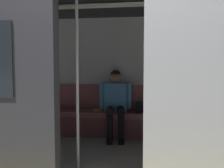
{
  "coord_description": "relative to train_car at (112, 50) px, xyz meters",
  "views": [
    {
      "loc": [
        -0.54,
        2.54,
        1.25
      ],
      "look_at": [
        0.06,
        -1.14,
        0.98
      ],
      "focal_mm": 42.98,
      "sensor_mm": 36.0,
      "label": 1
    }
  ],
  "objects": [
    {
      "name": "bench_seat",
      "position": [
        -0.05,
        -0.93,
        -1.12
      ],
      "size": [
        3.23,
        0.44,
        0.43
      ],
      "color": "#935156",
      "rests_on": "ground_plane"
    },
    {
      "name": "grab_pole_door",
      "position": [
        0.32,
        0.58,
        -0.41
      ],
      "size": [
        0.04,
        0.04,
        2.08
      ],
      "primitive_type": "cylinder",
      "color": "silver",
      "rests_on": "ground_plane"
    },
    {
      "name": "train_car",
      "position": [
        0.0,
        0.0,
        0.0
      ],
      "size": [
        6.4,
        2.54,
        2.22
      ],
      "color": "#ADAFB5",
      "rests_on": "ground_plane"
    },
    {
      "name": "handbag",
      "position": [
        -0.38,
        -0.99,
        -0.93
      ],
      "size": [
        0.26,
        0.15,
        0.17
      ],
      "color": "black",
      "rests_on": "bench_seat"
    },
    {
      "name": "person_seated",
      "position": [
        0.08,
        -0.88,
        -0.79
      ],
      "size": [
        0.55,
        0.71,
        1.16
      ],
      "color": "#4C8CC6",
      "rests_on": "ground_plane"
    },
    {
      "name": "book",
      "position": [
        0.43,
        -1.0,
        -1.0
      ],
      "size": [
        0.23,
        0.26,
        0.03
      ],
      "primitive_type": "cube",
      "rotation": [
        0.0,
        0.0,
        0.43
      ],
      "color": "gold",
      "rests_on": "bench_seat"
    }
  ]
}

